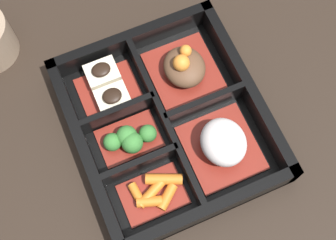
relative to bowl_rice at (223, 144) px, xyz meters
name	(u,v)px	position (x,y,z in m)	size (l,w,h in m)	color
ground_plane	(168,126)	(-0.06, -0.05, -0.03)	(3.00, 3.00, 0.00)	black
bento_base	(168,125)	(-0.06, -0.05, -0.03)	(0.27, 0.25, 0.01)	black
bento_rim	(166,122)	(-0.06, -0.05, -0.01)	(0.27, 0.25, 0.05)	black
bowl_stew	(184,68)	(-0.12, 0.00, -0.01)	(0.10, 0.09, 0.05)	maroon
bowl_rice	(223,144)	(0.00, 0.00, 0.00)	(0.10, 0.09, 0.05)	maroon
bowl_tofu	(108,87)	(-0.14, -0.11, -0.01)	(0.08, 0.08, 0.03)	maroon
bowl_greens	(130,139)	(-0.06, -0.11, -0.01)	(0.06, 0.08, 0.03)	maroon
bowl_carrots	(155,193)	(0.02, -0.10, -0.02)	(0.06, 0.08, 0.02)	maroon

